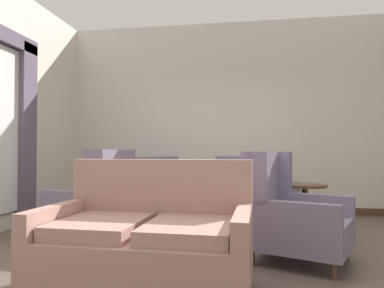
{
  "coord_description": "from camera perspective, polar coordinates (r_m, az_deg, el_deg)",
  "views": [
    {
      "loc": [
        0.39,
        -3.54,
        1.06
      ],
      "look_at": [
        -0.28,
        0.61,
        1.15
      ],
      "focal_mm": 33.58,
      "sensor_mm": 36.0,
      "label": 1
    }
  ],
  "objects": [
    {
      "name": "side_table",
      "position": [
        4.34,
        17.47,
        -9.73
      ],
      "size": [
        0.49,
        0.49,
        0.69
      ],
      "color": "#4C3323",
      "rests_on": "ground"
    },
    {
      "name": "wall_back",
      "position": [
        6.44,
        5.62,
        4.33
      ],
      "size": [
        5.94,
        0.08,
        3.37
      ],
      "primitive_type": "cube",
      "color": "silver",
      "rests_on": "ground"
    },
    {
      "name": "wall_left",
      "position": [
        5.52,
        -27.55,
        5.41
      ],
      "size": [
        0.08,
        4.01,
        3.37
      ],
      "primitive_type": "cube",
      "color": "silver",
      "rests_on": "ground"
    },
    {
      "name": "ground",
      "position": [
        3.71,
        2.88,
        -17.79
      ],
      "size": [
        8.09,
        8.09,
        0.0
      ],
      "primitive_type": "plane",
      "color": "brown"
    },
    {
      "name": "armchair_foreground_right",
      "position": [
        5.43,
        -7.96,
        -7.92
      ],
      "size": [
        1.18,
        1.15,
        0.99
      ],
      "rotation": [
        0.0,
        0.0,
        4.08
      ],
      "color": "slate",
      "rests_on": "ground"
    },
    {
      "name": "armchair_back_corner",
      "position": [
        5.1,
        9.87,
        -8.38
      ],
      "size": [
        1.17,
        1.18,
        1.0
      ],
      "rotation": [
        0.0,
        0.0,
        2.45
      ],
      "color": "slate",
      "rests_on": "ground"
    },
    {
      "name": "porcelain_vase",
      "position": [
        4.2,
        0.19,
        -6.94
      ],
      "size": [
        0.17,
        0.17,
        0.39
      ],
      "color": "#4C7A66",
      "rests_on": "coffee_table"
    },
    {
      "name": "armchair_far_left",
      "position": [
        3.69,
        15.26,
        -10.87
      ],
      "size": [
        1.12,
        1.07,
        1.06
      ],
      "rotation": [
        0.0,
        0.0,
        7.46
      ],
      "color": "slate",
      "rests_on": "ground"
    },
    {
      "name": "coffee_table",
      "position": [
        4.24,
        0.69,
        -10.45
      ],
      "size": [
        0.79,
        0.79,
        0.48
      ],
      "color": "#4C3323",
      "rests_on": "ground"
    },
    {
      "name": "baseboard_back",
      "position": [
        6.43,
        5.62,
        -10.16
      ],
      "size": [
        5.78,
        0.03,
        0.12
      ],
      "primitive_type": "cube",
      "color": "#4C3323",
      "rests_on": "ground"
    },
    {
      "name": "settee",
      "position": [
        2.8,
        -6.94,
        -14.62
      ],
      "size": [
        1.56,
        0.97,
        0.99
      ],
      "rotation": [
        0.0,
        0.0,
        -0.03
      ],
      "color": "tan",
      "rests_on": "ground"
    },
    {
      "name": "armchair_near_window",
      "position": [
        4.55,
        -15.01,
        -8.9
      ],
      "size": [
        0.99,
        0.88,
        1.08
      ],
      "rotation": [
        0.0,
        0.0,
        4.52
      ],
      "color": "slate",
      "rests_on": "ground"
    }
  ]
}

